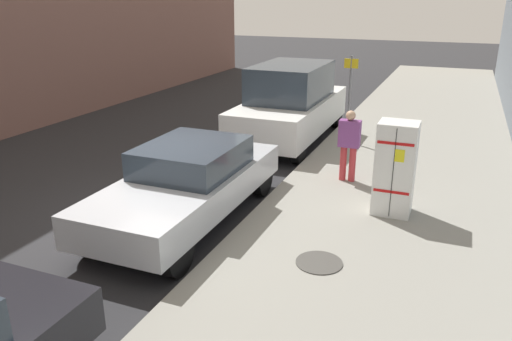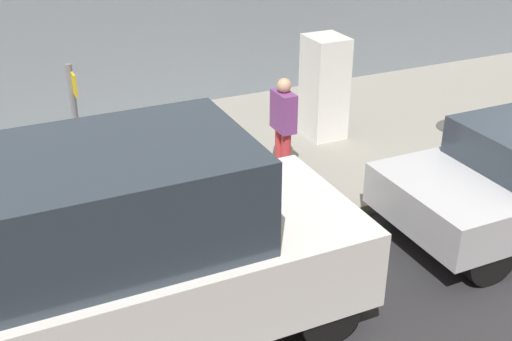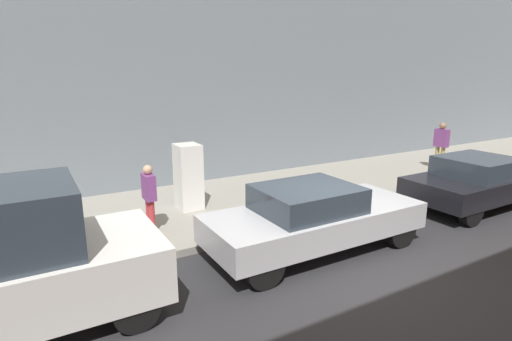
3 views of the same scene
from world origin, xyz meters
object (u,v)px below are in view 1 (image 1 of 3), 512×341
at_px(parked_van_white, 291,103).
at_px(pedestrian_standing_near, 349,142).
at_px(discarded_refrigerator, 395,168).
at_px(street_sign_post, 349,94).
at_px(parked_sedan_silver, 188,182).

bearing_deg(parked_van_white, pedestrian_standing_near, 127.14).
distance_m(discarded_refrigerator, pedestrian_standing_near, 1.73).
relative_size(discarded_refrigerator, street_sign_post, 0.74).
xyz_separation_m(street_sign_post, parked_sedan_silver, (1.65, 5.65, -0.71)).
relative_size(street_sign_post, pedestrian_standing_near, 1.50).
height_order(discarded_refrigerator, pedestrian_standing_near, discarded_refrigerator).
height_order(pedestrian_standing_near, parked_van_white, parked_van_white).
bearing_deg(discarded_refrigerator, parked_sedan_silver, 22.10).
bearing_deg(street_sign_post, discarded_refrigerator, 112.59).
distance_m(discarded_refrigerator, parked_sedan_silver, 3.70).
relative_size(pedestrian_standing_near, parked_sedan_silver, 0.33).
height_order(pedestrian_standing_near, parked_sedan_silver, pedestrian_standing_near).
bearing_deg(parked_sedan_silver, street_sign_post, -106.28).
bearing_deg(street_sign_post, parked_van_white, -3.85).
height_order(discarded_refrigerator, parked_sedan_silver, discarded_refrigerator).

